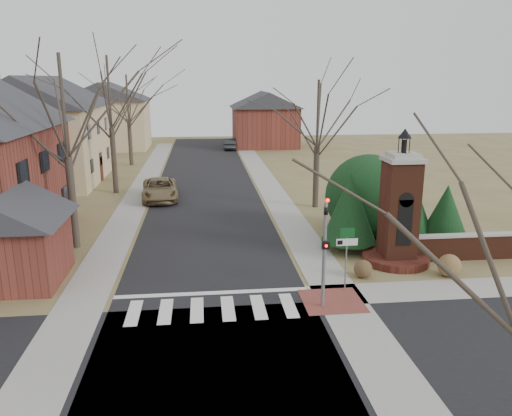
{
  "coord_description": "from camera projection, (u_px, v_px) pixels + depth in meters",
  "views": [
    {
      "loc": [
        -0.24,
        -16.99,
        8.7
      ],
      "look_at": [
        2.26,
        6.0,
        2.65
      ],
      "focal_mm": 35.0,
      "sensor_mm": 36.0,
      "label": 1
    }
  ],
  "objects": [
    {
      "name": "brick_garden_wall",
      "position": [
        484.0,
        246.0,
        24.62
      ],
      "size": [
        7.5,
        0.5,
        1.3
      ],
      "color": "#522718",
      "rests_on": "ground"
    },
    {
      "name": "dry_shrub_left",
      "position": [
        363.0,
        269.0,
        22.33
      ],
      "size": [
        0.82,
        0.82,
        0.82
      ],
      "primitive_type": "sphere",
      "color": "brown",
      "rests_on": "ground"
    },
    {
      "name": "brick_gate_monument",
      "position": [
        399.0,
        219.0,
        23.76
      ],
      "size": [
        3.2,
        3.2,
        6.47
      ],
      "color": "#522718",
      "rests_on": "ground"
    },
    {
      "name": "ground",
      "position": [
        213.0,
        319.0,
        18.56
      ],
      "size": [
        120.0,
        120.0,
        0.0
      ],
      "primitive_type": "plane",
      "color": "brown",
      "rests_on": "ground"
    },
    {
      "name": "evergreen_near",
      "position": [
        350.0,
        207.0,
        25.47
      ],
      "size": [
        2.8,
        2.8,
        4.1
      ],
      "color": "#473D33",
      "rests_on": "ground"
    },
    {
      "name": "evergreen_far",
      "position": [
        446.0,
        211.0,
        26.32
      ],
      "size": [
        2.4,
        2.4,
        3.3
      ],
      "color": "#473D33",
      "rests_on": "ground"
    },
    {
      "name": "evergreen_mass",
      "position": [
        368.0,
        193.0,
        28.04
      ],
      "size": [
        4.8,
        4.8,
        4.8
      ],
      "primitive_type": "sphere",
      "color": "black",
      "rests_on": "ground"
    },
    {
      "name": "stop_bar",
      "position": [
        212.0,
        293.0,
        20.77
      ],
      "size": [
        8.0,
        0.35,
        0.02
      ],
      "primitive_type": "cube",
      "color": "silver",
      "rests_on": "ground"
    },
    {
      "name": "distant_car",
      "position": [
        231.0,
        144.0,
        62.54
      ],
      "size": [
        1.96,
        4.39,
        1.4
      ],
      "primitive_type": "imported",
      "rotation": [
        0.0,
        0.0,
        3.03
      ],
      "color": "#2B2E32",
      "rests_on": "ground"
    },
    {
      "name": "bare_tree_1",
      "position": [
        109.0,
        87.0,
        36.96
      ],
      "size": [
        8.4,
        8.4,
        11.64
      ],
      "color": "#473D33",
      "rests_on": "ground"
    },
    {
      "name": "cross_street",
      "position": [
        215.0,
        363.0,
        15.68
      ],
      "size": [
        120.0,
        8.0,
        0.01
      ],
      "primitive_type": "cube",
      "color": "black",
      "rests_on": "ground"
    },
    {
      "name": "sidewalk_right_main",
      "position": [
        271.0,
        189.0,
        40.27
      ],
      "size": [
        2.0,
        60.0,
        0.02
      ],
      "primitive_type": "cube",
      "color": "gray",
      "rests_on": "ground"
    },
    {
      "name": "sign_post",
      "position": [
        347.0,
        247.0,
        20.57
      ],
      "size": [
        0.9,
        0.07,
        2.75
      ],
      "color": "slate",
      "rests_on": "ground"
    },
    {
      "name": "pickup_truck",
      "position": [
        160.0,
        189.0,
        36.67
      ],
      "size": [
        2.94,
        5.64,
        1.52
      ],
      "primitive_type": "imported",
      "rotation": [
        0.0,
        0.0,
        0.08
      ],
      "color": "olive",
      "rests_on": "ground"
    },
    {
      "name": "bare_tree_0",
      "position": [
        63.0,
        99.0,
        24.54
      ],
      "size": [
        8.05,
        8.05,
        11.15
      ],
      "color": "#473D33",
      "rests_on": "ground"
    },
    {
      "name": "crosswalk_zone",
      "position": [
        213.0,
        309.0,
        19.33
      ],
      "size": [
        8.0,
        2.2,
        0.02
      ],
      "primitive_type": "cube",
      "color": "silver",
      "rests_on": "ground"
    },
    {
      "name": "house_stucco_left",
      "position": [
        43.0,
        128.0,
        41.95
      ],
      "size": [
        9.8,
        12.8,
        9.28
      ],
      "color": "#C5B383",
      "rests_on": "ground"
    },
    {
      "name": "garage_left",
      "position": [
        11.0,
        233.0,
        21.42
      ],
      "size": [
        4.8,
        4.8,
        4.29
      ],
      "color": "brown",
      "rests_on": "ground"
    },
    {
      "name": "curb_apron",
      "position": [
        332.0,
        301.0,
        20.03
      ],
      "size": [
        2.4,
        2.4,
        0.02
      ],
      "primitive_type": "cube",
      "color": "brown",
      "rests_on": "ground"
    },
    {
      "name": "house_distant_right",
      "position": [
        265.0,
        118.0,
        64.64
      ],
      "size": [
        8.8,
        8.8,
        7.3
      ],
      "color": "brown",
      "rests_on": "ground"
    },
    {
      "name": "sidewalk_left",
      "position": [
        140.0,
        192.0,
        39.18
      ],
      "size": [
        2.0,
        60.0,
        0.02
      ],
      "primitive_type": "cube",
      "color": "gray",
      "rests_on": "ground"
    },
    {
      "name": "bare_tree_2",
      "position": [
        127.0,
        95.0,
        49.66
      ],
      "size": [
        7.35,
        7.35,
        10.19
      ],
      "color": "#473D33",
      "rests_on": "ground"
    },
    {
      "name": "main_street",
      "position": [
        206.0,
        190.0,
        39.72
      ],
      "size": [
        8.0,
        70.0,
        0.01
      ],
      "primitive_type": "cube",
      "color": "black",
      "rests_on": "ground"
    },
    {
      "name": "bare_tree_3",
      "position": [
        318.0,
        109.0,
        33.05
      ],
      "size": [
        7.0,
        7.0,
        9.7
      ],
      "color": "#473D33",
      "rests_on": "ground"
    },
    {
      "name": "traffic_signal_pole",
      "position": [
        325.0,
        244.0,
        18.91
      ],
      "size": [
        0.28,
        0.41,
        4.5
      ],
      "color": "slate",
      "rests_on": "ground"
    },
    {
      "name": "evergreen_mid",
      "position": [
        403.0,
        195.0,
        26.89
      ],
      "size": [
        3.4,
        3.4,
        4.7
      ],
      "color": "#473D33",
      "rests_on": "ground"
    },
    {
      "name": "house_distant_left",
      "position": [
        107.0,
        115.0,
        62.39
      ],
      "size": [
        10.8,
        8.8,
        8.53
      ],
      "color": "#C5B383",
      "rests_on": "ground"
    },
    {
      "name": "dry_shrub_right",
      "position": [
        449.0,
        265.0,
        22.44
      ],
      "size": [
        1.03,
        1.03,
        1.03
      ],
      "primitive_type": "sphere",
      "color": "brown",
      "rests_on": "ground"
    }
  ]
}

